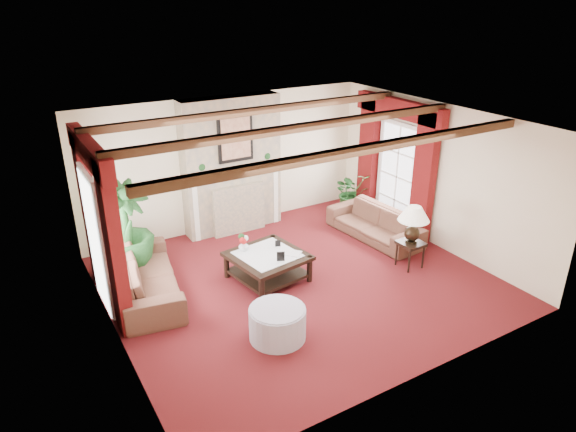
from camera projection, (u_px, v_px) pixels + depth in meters
floor at (299, 281)px, 8.66m from camera, size 6.00×6.00×0.00m
ceiling at (301, 123)px, 7.59m from camera, size 6.00×6.00×0.00m
back_wall at (228, 163)px, 10.29m from camera, size 6.00×0.02×2.70m
left_wall at (106, 253)px, 6.71m from camera, size 0.02×5.50×2.70m
right_wall at (437, 176)px, 9.53m from camera, size 0.02×5.50×2.70m
ceiling_beams at (301, 127)px, 7.61m from camera, size 6.00×3.00×0.12m
fireplace at (229, 96)px, 9.59m from camera, size 2.00×0.52×2.70m
french_door_left at (84, 174)px, 7.20m from camera, size 0.10×1.10×2.16m
french_door_right at (402, 124)px, 10.00m from camera, size 0.10×1.10×2.16m
curtains_left at (88, 144)px, 7.09m from camera, size 0.20×2.40×2.55m
curtains_right at (400, 103)px, 9.78m from camera, size 0.20×2.40×2.55m
sofa_left at (146, 269)px, 8.14m from camera, size 2.49×1.43×0.88m
sofa_right at (375, 218)px, 10.10m from camera, size 2.14×0.94×0.80m
potted_palm at (127, 249)px, 8.73m from camera, size 2.51×2.57×0.95m
small_plant at (353, 196)px, 11.29m from camera, size 1.10×1.17×0.74m
coffee_table at (268, 267)px, 8.64m from camera, size 1.30×1.30×0.47m
side_table at (410, 254)px, 9.05m from camera, size 0.43×0.43×0.48m
ottoman at (277, 323)px, 7.16m from camera, size 0.80×0.80×0.47m
table_lamp at (413, 224)px, 8.82m from camera, size 0.54×0.54×0.69m
flower_vase at (244, 246)px, 8.65m from camera, size 0.28×0.28×0.17m
book at (289, 248)px, 8.42m from camera, size 0.25×0.24×0.31m
photo_frame_a at (281, 257)px, 8.30m from camera, size 0.13×0.07×0.17m
photo_frame_b at (278, 244)px, 8.78m from camera, size 0.09×0.05×0.12m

